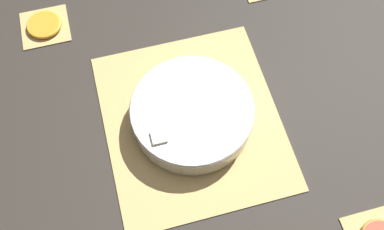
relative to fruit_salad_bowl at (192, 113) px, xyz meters
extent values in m
plane|color=#2D2823|center=(0.00, 0.00, -0.04)|extent=(6.00, 6.00, 0.00)
cube|color=tan|center=(0.00, 0.00, -0.04)|extent=(0.45, 0.40, 0.01)
cube|color=#4C381E|center=(-0.17, 0.00, -0.04)|extent=(0.01, 0.39, 0.00)
cube|color=#4C381E|center=(-0.11, 0.00, -0.04)|extent=(0.01, 0.39, 0.00)
cube|color=#4C381E|center=(-0.06, 0.00, -0.04)|extent=(0.01, 0.39, 0.00)
cube|color=#4C381E|center=(0.00, 0.00, -0.04)|extent=(0.01, 0.39, 0.00)
cube|color=#4C381E|center=(0.06, 0.00, -0.04)|extent=(0.01, 0.39, 0.00)
cube|color=#4C381E|center=(0.11, 0.00, -0.04)|extent=(0.01, 0.39, 0.00)
cube|color=#4C381E|center=(0.17, 0.00, -0.04)|extent=(0.01, 0.39, 0.00)
cube|color=tan|center=(-0.36, -0.30, -0.04)|extent=(0.12, 0.12, 0.01)
cube|color=#4C381E|center=(-0.38, -0.30, -0.04)|extent=(0.00, 0.12, 0.00)
cube|color=#4C381E|center=(-0.34, -0.30, -0.04)|extent=(0.00, 0.12, 0.00)
cube|color=#4C381E|center=(0.34, 0.30, -0.04)|extent=(0.00, 0.12, 0.00)
cylinder|color=silver|center=(0.00, 0.00, 0.00)|extent=(0.27, 0.27, 0.06)
torus|color=silver|center=(0.00, 0.00, 0.02)|extent=(0.28, 0.28, 0.01)
cylinder|color=#F4EABC|center=(-0.03, 0.02, 0.00)|extent=(0.03, 0.03, 0.01)
cylinder|color=#F4EABC|center=(0.01, -0.08, 0.02)|extent=(0.02, 0.02, 0.01)
cylinder|color=#F4EABC|center=(-0.02, 0.06, -0.01)|extent=(0.02, 0.02, 0.01)
cylinder|color=#F4EABC|center=(-0.03, -0.06, 0.01)|extent=(0.03, 0.03, 0.01)
cylinder|color=#F4EABC|center=(0.06, -0.02, -0.01)|extent=(0.02, 0.02, 0.01)
cylinder|color=#F4EABC|center=(0.09, 0.03, 0.01)|extent=(0.02, 0.02, 0.01)
cylinder|color=#F4EABC|center=(0.09, 0.01, -0.01)|extent=(0.03, 0.03, 0.01)
cube|color=white|center=(0.06, 0.01, -0.02)|extent=(0.03, 0.03, 0.03)
cube|color=white|center=(-0.05, 0.09, -0.01)|extent=(0.02, 0.02, 0.02)
cube|color=white|center=(-0.05, -0.05, -0.01)|extent=(0.02, 0.02, 0.02)
cube|color=white|center=(-0.02, -0.10, -0.01)|extent=(0.02, 0.02, 0.02)
cube|color=white|center=(-0.02, -0.02, -0.01)|extent=(0.02, 0.02, 0.02)
cube|color=white|center=(0.03, -0.01, 0.00)|extent=(0.03, 0.03, 0.03)
cube|color=white|center=(0.05, -0.09, 0.02)|extent=(0.03, 0.03, 0.03)
cube|color=white|center=(-0.06, 0.04, -0.01)|extent=(0.03, 0.03, 0.03)
cube|color=white|center=(-0.10, 0.01, 0.00)|extent=(0.03, 0.03, 0.03)
ellipsoid|color=orange|center=(0.03, -0.05, 0.00)|extent=(0.03, 0.02, 0.01)
ellipsoid|color=orange|center=(0.04, 0.06, 0.02)|extent=(0.03, 0.02, 0.01)
ellipsoid|color=orange|center=(-0.06, -0.09, -0.01)|extent=(0.03, 0.02, 0.01)
ellipsoid|color=orange|center=(-0.02, 0.05, 0.01)|extent=(0.03, 0.02, 0.01)
ellipsoid|color=red|center=(-0.07, -0.03, -0.02)|extent=(0.03, 0.02, 0.01)
ellipsoid|color=orange|center=(0.03, 0.11, 0.01)|extent=(0.03, 0.02, 0.02)
cylinder|color=orange|center=(-0.36, -0.30, -0.03)|extent=(0.08, 0.08, 0.01)
torus|color=#F4A82D|center=(-0.36, -0.30, -0.03)|extent=(0.09, 0.09, 0.01)
camera|label=1|loc=(0.44, -0.12, 0.89)|focal=42.00mm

